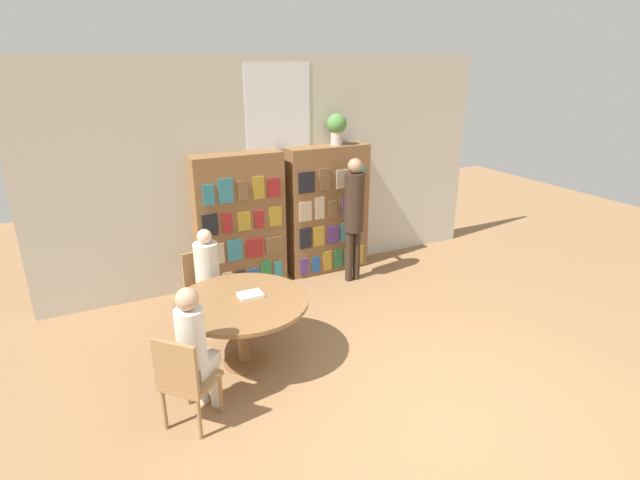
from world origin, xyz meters
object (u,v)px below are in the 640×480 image
reading_table (242,310)px  seated_reader_right (195,344)px  chair_near_camera (185,378)px  bookshelf_left (240,223)px  flower_vase (337,126)px  bookshelf_right (328,210)px  seated_reader_left (209,275)px  librarian_standing (354,209)px  chair_left_side (204,285)px

reading_table → seated_reader_right: size_ratio=1.07×
reading_table → chair_near_camera: (-0.73, -0.69, -0.13)m
bookshelf_left → flower_vase: size_ratio=4.27×
bookshelf_left → bookshelf_right: 1.31m
bookshelf_left → seated_reader_right: size_ratio=1.47×
chair_near_camera → seated_reader_left: seated_reader_left is taller
reading_table → librarian_standing: librarian_standing is taller
bookshelf_left → flower_vase: bearing=0.2°
flower_vase → seated_reader_left: bearing=-155.4°
reading_table → chair_near_camera: chair_near_camera is taller
bookshelf_left → chair_left_side: bearing=-132.1°
flower_vase → librarian_standing: 1.15m
reading_table → librarian_standing: 2.44m
chair_near_camera → seated_reader_right: 0.28m
bookshelf_left → bookshelf_right: (1.31, 0.00, 0.00)m
bookshelf_right → seated_reader_left: bearing=-154.1°
bookshelf_left → chair_near_camera: bookshelf_left is taller
librarian_standing → bookshelf_right: bearing=105.5°
seated_reader_right → bookshelf_left: bearing=109.8°
bookshelf_right → librarian_standing: 0.54m
bookshelf_left → chair_near_camera: bearing=-117.8°
chair_near_camera → seated_reader_right: (0.13, 0.13, 0.21)m
reading_table → chair_left_side: 1.01m
bookshelf_left → reading_table: (-0.58, -1.79, -0.29)m
chair_near_camera → librarian_standing: 3.44m
seated_reader_left → seated_reader_right: size_ratio=0.98×
reading_table → librarian_standing: bearing=32.4°
chair_near_camera → librarian_standing: bearing=82.1°
bookshelf_right → seated_reader_left: (-2.00, -0.97, -0.22)m
chair_left_side → seated_reader_right: bearing=65.9°
bookshelf_right → seated_reader_right: size_ratio=1.47×
bookshelf_right → chair_near_camera: 3.63m
reading_table → seated_reader_right: bearing=-136.4°
chair_left_side → librarian_standing: size_ratio=0.51×
seated_reader_right → flower_vase: bearing=88.4°
bookshelf_left → seated_reader_right: (-1.18, -2.35, -0.21)m
bookshelf_left → chair_near_camera: size_ratio=2.07×
reading_table → chair_near_camera: size_ratio=1.51×
bookshelf_left → flower_vase: flower_vase is taller
bookshelf_right → chair_left_side: size_ratio=2.07×
flower_vase → chair_near_camera: bearing=-137.9°
bookshelf_left → chair_near_camera: 2.83m
chair_near_camera → bookshelf_left: bearing=108.5°
seated_reader_left → chair_left_side: bearing=-90.0°
bookshelf_left → seated_reader_left: (-0.69, -0.97, -0.22)m
bookshelf_left → flower_vase: 1.86m
bookshelf_left → librarian_standing: bearing=-19.1°
bookshelf_right → seated_reader_right: 3.43m
bookshelf_left → librarian_standing: bookshelf_left is taller
chair_left_side → seated_reader_right: 1.64m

